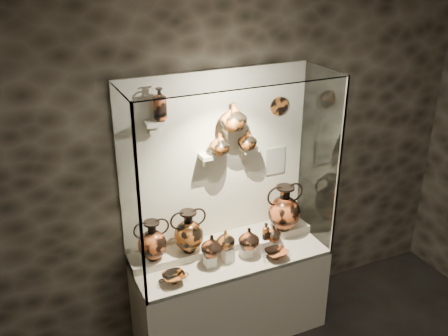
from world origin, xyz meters
The scene contains 36 objects.
wall_back centered at (0.00, 2.50, 1.60)m, with size 5.00×0.02×3.20m, color black.
plinth centered at (0.00, 2.18, 0.40)m, with size 1.70×0.60×0.80m, color beige.
front_tier centered at (0.00, 2.18, 0.82)m, with size 1.68×0.58×0.03m, color #BCAC91.
rear_tier centered at (0.00, 2.35, 0.85)m, with size 1.70×0.25×0.10m, color #BCAC91.
back_panel centered at (0.00, 2.50, 1.60)m, with size 1.70×0.03×1.60m, color beige.
glass_front centered at (0.00, 1.88, 1.60)m, with size 1.70×0.01×1.60m, color white.
glass_left centered at (-0.85, 2.18, 1.60)m, with size 0.01×0.60×1.60m, color white.
glass_right centered at (0.85, 2.18, 1.60)m, with size 0.01×0.60×1.60m, color white.
glass_top centered at (0.00, 2.18, 2.40)m, with size 1.70×0.60×0.01m, color white.
frame_post_left centered at (-0.84, 1.89, 1.60)m, with size 0.02×0.02×1.60m, color gray.
frame_post_right centered at (0.84, 1.89, 1.60)m, with size 0.02×0.02×1.60m, color gray.
pedestal_a centered at (-0.22, 2.13, 0.88)m, with size 0.09×0.09×0.10m, color silver.
pedestal_b centered at (-0.05, 2.13, 0.90)m, with size 0.09×0.09×0.13m, color silver.
pedestal_c centered at (0.12, 2.13, 0.88)m, with size 0.09×0.09×0.09m, color silver.
pedestal_d centered at (0.28, 2.13, 0.89)m, with size 0.09×0.09×0.12m, color silver.
pedestal_e centered at (0.42, 2.13, 0.87)m, with size 0.09×0.09×0.08m, color silver.
bracket_ul centered at (-0.55, 2.42, 2.05)m, with size 0.14×0.12×0.04m, color beige.
bracket_ca centered at (-0.10, 2.42, 1.70)m, with size 0.14×0.12×0.04m, color beige.
bracket_cb centered at (0.10, 2.42, 1.90)m, with size 0.10×0.12×0.04m, color beige.
bracket_cc centered at (0.28, 2.42, 1.70)m, with size 0.14×0.12×0.04m, color beige.
amphora_left centered at (-0.65, 2.33, 1.08)m, with size 0.28×0.28×0.35m, color #BD5024, non-canonical shape.
amphora_mid centered at (-0.33, 2.32, 1.09)m, with size 0.31×0.31×0.38m, color #A04F1C, non-canonical shape.
amphora_right centered at (0.59, 2.30, 1.12)m, with size 0.35×0.35×0.44m, color #BD5024, non-canonical shape.
jug_a centered at (-0.20, 2.13, 1.03)m, with size 0.18×0.18×0.19m, color #BD5024.
jug_b centered at (-0.07, 2.14, 1.04)m, with size 0.16×0.16×0.17m, color #A04F1C.
jug_c centered at (0.14, 2.11, 1.01)m, with size 0.18×0.18×0.19m, color #BD5024.
jug_e centered at (0.40, 2.15, 0.98)m, with size 0.14×0.14×0.14m, color #BD5024.
lekythos_small centered at (0.31, 2.13, 1.04)m, with size 0.08×0.08×0.17m, color #A04F1C, non-canonical shape.
kylix_left centered at (-0.57, 2.03, 0.88)m, with size 0.24×0.20×0.10m, color #A04F1C, non-canonical shape.
kylix_right centered at (0.34, 1.99, 0.88)m, with size 0.24×0.20×0.10m, color #BD5024, non-canonical shape.
lekythos_tall centered at (-0.49, 2.41, 2.21)m, with size 0.11×0.11×0.29m, color #BD5024, non-canonical shape.
ovoid_vase_a centered at (-0.01, 2.38, 1.81)m, with size 0.17×0.17×0.18m, color #A04F1C.
ovoid_vase_b centered at (0.10, 2.36, 2.03)m, with size 0.22×0.22×0.23m, color #A04F1C.
ovoid_vase_c centered at (0.25, 2.39, 1.80)m, with size 0.16×0.16×0.17m, color #A04F1C.
wall_plate centered at (0.59, 2.47, 2.03)m, with size 0.17×0.17×0.02m, color #A1511F.
info_placard centered at (0.58, 2.47, 1.52)m, with size 0.19×0.01×0.25m, color beige.
Camera 1 is at (-1.57, -1.11, 3.29)m, focal length 40.00 mm.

